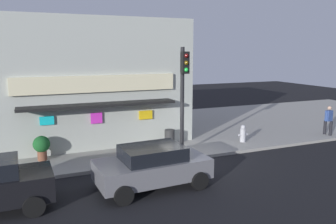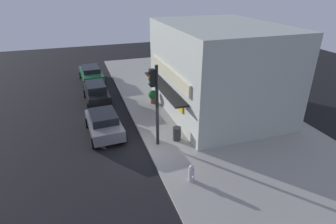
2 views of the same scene
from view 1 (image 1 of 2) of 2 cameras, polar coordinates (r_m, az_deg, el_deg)
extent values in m
plane|color=black|center=(15.05, 4.49, -8.18)|extent=(61.21, 61.21, 0.00)
cube|color=gray|center=(19.95, -2.76, -3.30)|extent=(40.81, 11.13, 0.14)
cube|color=#ADB2A8|center=(19.27, -14.00, 5.53)|extent=(9.78, 7.30, 6.23)
cube|color=beige|center=(15.60, -11.93, 4.76)|extent=(7.43, 0.16, 0.76)
cube|color=black|center=(15.37, -11.56, 1.22)|extent=(7.04, 0.90, 0.12)
cube|color=#19D8E5|center=(15.59, -20.05, -1.39)|extent=(0.60, 0.08, 0.38)
cube|color=#E533CC|center=(15.82, -12.16, -1.03)|extent=(0.53, 0.08, 0.49)
cube|color=yellow|center=(16.42, -3.85, -0.49)|extent=(0.69, 0.08, 0.43)
cylinder|color=black|center=(14.97, 2.44, 1.81)|extent=(0.18, 0.18, 4.83)
cube|color=black|center=(14.58, 2.91, 8.44)|extent=(0.32, 0.28, 0.95)
sphere|color=maroon|center=(14.44, 3.18, 9.61)|extent=(0.18, 0.18, 0.18)
sphere|color=brown|center=(14.45, 3.17, 8.42)|extent=(0.18, 0.18, 0.18)
sphere|color=#1ED83F|center=(14.46, 3.16, 7.23)|extent=(0.18, 0.18, 0.18)
cylinder|color=#B2B2B7|center=(17.72, 12.69, -3.91)|extent=(0.29, 0.29, 0.69)
sphere|color=#B2B2B7|center=(17.62, 12.75, -2.57)|extent=(0.25, 0.25, 0.25)
cylinder|color=#B2B2B7|center=(17.59, 12.15, -3.88)|extent=(0.12, 0.10, 0.10)
cylinder|color=#B2B2B7|center=(17.83, 13.24, -3.74)|extent=(0.12, 0.10, 0.10)
cylinder|color=#2D2D2D|center=(16.45, 0.27, -4.48)|extent=(0.50, 0.50, 0.85)
cylinder|color=black|center=(20.66, 26.10, -2.54)|extent=(0.18, 0.18, 0.80)
cylinder|color=black|center=(20.86, 25.29, -2.37)|extent=(0.18, 0.18, 0.80)
cube|color=#334C8C|center=(20.63, 25.84, -0.58)|extent=(0.41, 0.29, 0.58)
sphere|color=tan|center=(20.56, 25.94, 0.61)|extent=(0.22, 0.22, 0.22)
cylinder|color=#334C8C|center=(20.81, 26.17, -0.60)|extent=(0.11, 0.11, 0.53)
cylinder|color=#334C8C|center=(20.46, 25.50, -0.71)|extent=(0.11, 0.11, 0.53)
cylinder|color=brown|center=(15.48, -20.74, -6.97)|extent=(0.39, 0.39, 0.41)
sphere|color=#195623|center=(15.34, -20.86, -5.16)|extent=(0.71, 0.71, 0.71)
cube|color=slate|center=(11.98, -2.68, -9.70)|extent=(4.06, 2.09, 0.70)
cube|color=black|center=(11.79, -2.70, -7.00)|extent=(2.22, 1.69, 0.48)
cylinder|color=black|center=(13.45, 1.25, -9.00)|extent=(0.65, 0.26, 0.64)
cylinder|color=black|center=(11.92, 5.41, -11.65)|extent=(0.65, 0.26, 0.64)
cylinder|color=black|center=(12.51, -10.33, -10.68)|extent=(0.65, 0.26, 0.64)
cylinder|color=black|center=(10.85, -7.60, -13.98)|extent=(0.65, 0.26, 0.64)
cylinder|color=black|center=(12.37, -22.34, -11.57)|extent=(0.65, 0.24, 0.64)
cylinder|color=black|center=(10.83, -21.97, -14.74)|extent=(0.65, 0.24, 0.64)
camera|label=2|loc=(22.44, 43.92, 18.36)|focal=29.75mm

